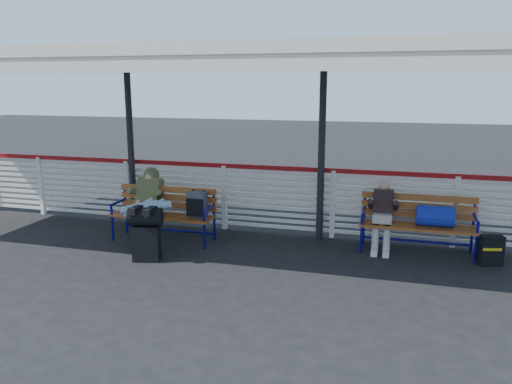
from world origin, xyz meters
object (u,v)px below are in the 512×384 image
(bench_left, at_px, (173,208))
(traveler_man, at_px, (146,204))
(companion_person, at_px, (382,214))
(bench_right, at_px, (426,217))
(suitcase_side, at_px, (491,250))
(luggage_stack, at_px, (146,232))

(bench_left, distance_m, traveler_man, 0.49)
(bench_left, xyz_separation_m, companion_person, (3.46, 0.47, 0.01))
(bench_right, distance_m, suitcase_side, 1.04)
(bench_left, height_order, suitcase_side, bench_left)
(companion_person, distance_m, suitcase_side, 1.67)
(luggage_stack, xyz_separation_m, companion_person, (3.44, 1.51, 0.14))
(traveler_man, bearing_deg, bench_right, 10.54)
(bench_right, bearing_deg, traveler_man, -169.46)
(bench_left, distance_m, companion_person, 3.50)
(bench_right, distance_m, traveler_man, 4.54)
(luggage_stack, height_order, traveler_man, traveler_man)
(bench_left, relative_size, companion_person, 1.57)
(luggage_stack, xyz_separation_m, bench_right, (4.11, 1.52, 0.13))
(luggage_stack, distance_m, bench_right, 4.38)
(suitcase_side, bearing_deg, bench_left, 167.81)
(traveler_man, relative_size, companion_person, 1.43)
(luggage_stack, bearing_deg, suitcase_side, 0.17)
(bench_right, bearing_deg, bench_left, -173.36)
(bench_right, relative_size, traveler_man, 1.10)
(companion_person, bearing_deg, bench_right, 0.87)
(luggage_stack, relative_size, traveler_man, 0.51)
(traveler_man, distance_m, suitcase_side, 5.43)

